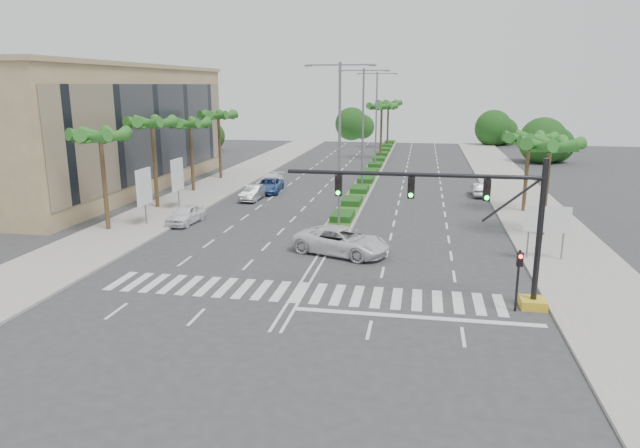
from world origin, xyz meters
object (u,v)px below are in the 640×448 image
at_px(car_parked_d, 270,181).
at_px(car_parked_c, 269,186).
at_px(car_parked_a, 186,214).
at_px(car_parked_b, 253,193).
at_px(car_crossing, 342,241).
at_px(car_right, 479,189).

bearing_deg(car_parked_d, car_parked_c, -71.16).
bearing_deg(car_parked_a, car_parked_b, 80.46).
bearing_deg(car_parked_a, car_parked_d, 86.93).
relative_size(car_parked_b, car_crossing, 0.67).
distance_m(car_parked_a, car_crossing, 14.26).
relative_size(car_parked_c, car_crossing, 0.82).
distance_m(car_parked_b, car_parked_c, 3.99).
xyz_separation_m(car_crossing, car_right, (10.32, 21.58, -0.20)).
height_order(car_parked_a, car_parked_d, car_parked_a).
bearing_deg(car_crossing, car_parked_a, 85.75).
xyz_separation_m(car_parked_c, car_right, (20.43, 1.86, -0.05)).
height_order(car_parked_a, car_parked_b, car_parked_a).
distance_m(car_parked_b, car_right, 21.69).
xyz_separation_m(car_parked_a, car_right, (23.29, 15.66, -0.07)).
bearing_deg(car_parked_b, car_parked_d, 93.32).
relative_size(car_parked_b, car_right, 1.05).
xyz_separation_m(car_parked_c, car_parked_d, (-0.71, 3.12, -0.03)).
xyz_separation_m(car_parked_b, car_crossing, (10.57, -15.76, 0.17)).
distance_m(car_parked_a, car_parked_c, 14.09).
bearing_deg(car_right, car_parked_c, 4.06).
relative_size(car_parked_a, car_right, 1.07).
bearing_deg(car_parked_b, car_parked_a, -102.43).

